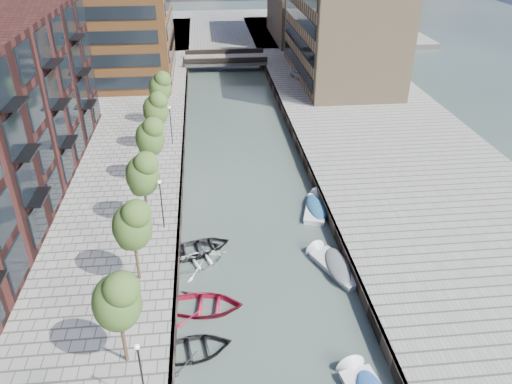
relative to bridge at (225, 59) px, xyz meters
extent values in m
plane|color=#38473F|center=(0.00, -32.00, -1.39)|extent=(300.00, 300.00, 0.00)
cube|color=gray|center=(16.00, -32.00, -0.89)|extent=(20.00, 140.00, 1.00)
cube|color=#332823|center=(-6.10, -32.00, -0.89)|extent=(0.25, 140.00, 1.00)
cube|color=#332823|center=(6.10, -32.00, -0.89)|extent=(0.25, 140.00, 1.00)
cube|color=gray|center=(0.00, 28.00, -0.89)|extent=(80.00, 40.00, 1.00)
cube|color=#93785A|center=(16.00, -10.00, 6.61)|extent=(12.00, 25.00, 14.00)
cube|color=gray|center=(0.00, 0.00, -0.09)|extent=(13.00, 6.00, 0.60)
cube|color=#332823|center=(0.00, -2.80, 0.51)|extent=(13.00, 0.40, 0.80)
cube|color=#332823|center=(0.00, 2.80, 0.51)|extent=(13.00, 0.40, 0.80)
cylinder|color=#382619|center=(-8.50, -61.00, 1.21)|extent=(0.20, 0.20, 3.20)
ellipsoid|color=#33531F|center=(-8.50, -61.00, 3.93)|extent=(2.50, 2.50, 3.25)
cylinder|color=#382619|center=(-8.50, -54.00, 1.21)|extent=(0.20, 0.20, 3.20)
ellipsoid|color=#33531F|center=(-8.50, -54.00, 3.93)|extent=(2.50, 2.50, 3.25)
cylinder|color=#382619|center=(-8.50, -47.00, 1.21)|extent=(0.20, 0.20, 3.20)
ellipsoid|color=#33531F|center=(-8.50, -47.00, 3.93)|extent=(2.50, 2.50, 3.25)
cylinder|color=#382619|center=(-8.50, -40.00, 1.21)|extent=(0.20, 0.20, 3.20)
ellipsoid|color=#33531F|center=(-8.50, -40.00, 3.93)|extent=(2.50, 2.50, 3.25)
cylinder|color=#382619|center=(-8.50, -33.00, 1.21)|extent=(0.20, 0.20, 3.20)
ellipsoid|color=#33531F|center=(-8.50, -33.00, 3.93)|extent=(2.50, 2.50, 3.25)
cylinder|color=#382619|center=(-8.50, -26.00, 1.21)|extent=(0.20, 0.20, 3.20)
ellipsoid|color=#33531F|center=(-8.50, -26.00, 3.93)|extent=(2.50, 2.50, 3.25)
cylinder|color=black|center=(-7.20, -64.00, 1.61)|extent=(0.10, 0.10, 4.00)
sphere|color=#FFF2CC|center=(-7.20, -64.00, 3.61)|extent=(0.24, 0.24, 0.24)
cylinder|color=black|center=(-7.20, -48.00, 1.61)|extent=(0.10, 0.10, 4.00)
sphere|color=#FFF2CC|center=(-7.20, -48.00, 3.61)|extent=(0.24, 0.24, 0.24)
cylinder|color=black|center=(-7.20, -32.00, 1.61)|extent=(0.10, 0.10, 4.00)
sphere|color=#FFF2CC|center=(-7.20, -32.00, 3.61)|extent=(0.24, 0.24, 0.24)
imported|color=black|center=(-4.90, -59.97, -1.39)|extent=(5.03, 3.96, 0.94)
imported|color=#232326|center=(-5.30, -50.38, -1.39)|extent=(5.48, 4.46, 1.00)
imported|color=maroon|center=(-4.24, -56.38, -1.39)|extent=(5.35, 4.07, 1.04)
imported|color=white|center=(-4.56, -51.63, -1.39)|extent=(5.36, 4.69, 0.92)
imported|color=black|center=(-4.23, -49.79, -1.39)|extent=(4.89, 4.07, 0.87)
cone|color=white|center=(3.89, -62.44, -1.29)|extent=(1.91, 1.25, 1.77)
cube|color=white|center=(5.40, -45.33, -1.34)|extent=(2.87, 4.75, 0.63)
cube|color=white|center=(5.40, -45.33, -1.00)|extent=(2.98, 4.87, 0.10)
cone|color=white|center=(6.05, -43.19, -1.29)|extent=(1.83, 1.31, 1.65)
ellipsoid|color=navy|center=(5.40, -45.33, -0.95)|extent=(2.67, 4.35, 0.54)
cube|color=silver|center=(5.22, -53.41, -1.34)|extent=(3.38, 4.87, 0.65)
cube|color=silver|center=(5.22, -53.41, -0.99)|extent=(3.50, 4.99, 0.10)
cone|color=silver|center=(4.31, -51.31, -1.29)|extent=(1.91, 1.50, 1.69)
ellipsoid|color=#505457|center=(5.22, -53.41, -0.94)|extent=(3.13, 4.47, 0.56)
imported|color=silver|center=(10.26, -10.62, 0.23)|extent=(2.61, 3.94, 1.25)
camera|label=1|loc=(-3.49, -80.83, 21.04)|focal=35.00mm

